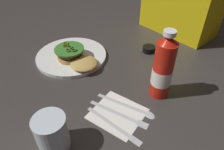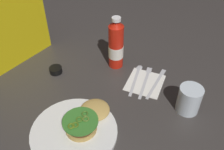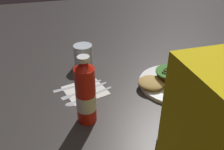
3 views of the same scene
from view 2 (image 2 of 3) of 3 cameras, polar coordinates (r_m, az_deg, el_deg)
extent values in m
plane|color=#363230|center=(0.95, -3.93, -7.49)|extent=(3.00, 3.00, 0.00)
cylinder|color=white|center=(0.88, -8.62, -12.64)|extent=(0.29, 0.29, 0.01)
cylinder|color=tan|center=(0.87, -7.04, -11.75)|extent=(0.11, 0.11, 0.02)
cylinder|color=#512D19|center=(0.85, -7.13, -11.05)|extent=(0.10, 0.10, 0.02)
cylinder|color=red|center=(0.84, -7.20, -10.60)|extent=(0.09, 0.09, 0.01)
cylinder|color=#367629|center=(0.84, -7.23, -10.34)|extent=(0.12, 0.12, 0.01)
torus|color=#4C6918|center=(0.82, -8.38, -11.17)|extent=(0.02, 0.02, 0.01)
torus|color=#547017|center=(0.82, -9.28, -11.38)|extent=(0.02, 0.02, 0.01)
torus|color=#426B1C|center=(0.84, -7.46, -9.96)|extent=(0.02, 0.02, 0.01)
torus|color=#55772A|center=(0.83, -5.99, -9.91)|extent=(0.02, 0.02, 0.01)
torus|color=#406821|center=(0.85, -6.19, -8.74)|extent=(0.02, 0.02, 0.01)
ellipsoid|color=tan|center=(0.91, -3.90, -7.90)|extent=(0.11, 0.11, 0.03)
cylinder|color=red|center=(1.07, 0.91, 6.45)|extent=(0.06, 0.06, 0.20)
cone|color=red|center=(1.02, 0.97, 11.62)|extent=(0.06, 0.06, 0.03)
cylinder|color=white|center=(1.01, 0.99, 12.60)|extent=(0.04, 0.04, 0.01)
cylinder|color=white|center=(1.09, 0.89, 5.47)|extent=(0.07, 0.07, 0.06)
cylinder|color=silver|center=(0.95, 17.15, -5.32)|extent=(0.08, 0.08, 0.10)
cylinder|color=black|center=(1.11, -12.68, 1.13)|extent=(0.05, 0.05, 0.03)
cube|color=white|center=(1.05, 7.49, -1.70)|extent=(0.18, 0.18, 0.00)
cube|color=silver|center=(1.04, 9.76, -2.17)|extent=(0.18, 0.04, 0.00)
cube|color=silver|center=(1.10, 11.13, 0.15)|extent=(0.08, 0.03, 0.00)
cube|color=silver|center=(1.05, 7.51, -1.57)|extent=(0.19, 0.07, 0.00)
cube|color=silver|center=(1.11, 8.44, 1.22)|extent=(0.04, 0.03, 0.00)
cube|color=silver|center=(1.06, 5.28, -0.98)|extent=(0.19, 0.08, 0.00)
ellipsoid|color=silver|center=(1.12, 6.19, 1.79)|extent=(0.04, 0.03, 0.00)
camera|label=1|loc=(1.02, 35.58, 22.27)|focal=32.96mm
camera|label=3|loc=(1.40, -20.96, 32.52)|focal=38.89mm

